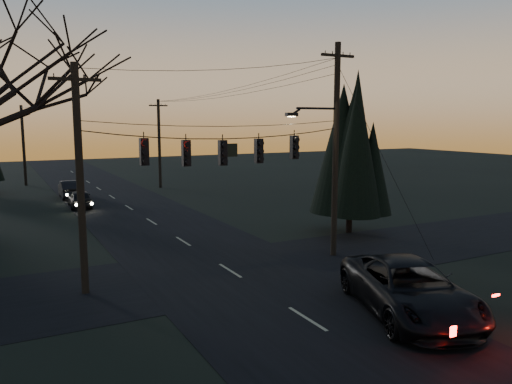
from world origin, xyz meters
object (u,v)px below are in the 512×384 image
utility_pole_right (333,255)px  evergreen_right (351,152)px  suv_near (409,289)px  sedan_oncoming_b (70,189)px  utility_pole_left (86,293)px  sedan_oncoming_a (80,199)px  utility_pole_far_r (161,188)px  utility_pole_far_l (26,185)px

utility_pole_right → evergreen_right: (3.80, 3.62, 4.66)m
utility_pole_right → suv_near: bearing=-107.6°
evergreen_right → suv_near: bearing=-119.3°
sedan_oncoming_b → evergreen_right: bearing=121.3°
utility_pole_left → sedan_oncoming_a: size_ratio=2.20×
suv_near → sedan_oncoming_b: (-6.40, 32.47, -0.16)m
utility_pole_right → utility_pole_far_r: size_ratio=1.18×
evergreen_right → sedan_oncoming_b: evergreen_right is taller
utility_pole_far_l → suv_near: 44.23m
utility_pole_left → utility_pole_far_r: bearing=67.7°
suv_near → sedan_oncoming_a: size_ratio=1.66×
utility_pole_left → evergreen_right: (15.30, 3.62, 4.66)m
sedan_oncoming_a → suv_near: bearing=106.0°
utility_pole_far_r → utility_pole_right: bearing=-90.0°
utility_pole_far_r → evergreen_right: evergreen_right is taller
utility_pole_right → utility_pole_left: 11.50m
utility_pole_far_r → utility_pole_far_l: (-11.50, 8.00, 0.00)m
evergreen_right → sedan_oncoming_a: (-12.50, 16.19, -4.00)m
utility_pole_right → evergreen_right: 7.02m
sedan_oncoming_b → utility_pole_left: bearing=84.9°
utility_pole_right → utility_pole_left: size_ratio=1.18×
evergreen_right → suv_near: evergreen_right is taller
utility_pole_far_l → utility_pole_right: bearing=-72.3°
suv_near → sedan_oncoming_a: suv_near is taller
utility_pole_left → utility_pole_far_r: size_ratio=1.00×
utility_pole_far_l → evergreen_right: 36.11m
utility_pole_far_l → sedan_oncoming_b: utility_pole_far_l is taller
utility_pole_right → utility_pole_far_l: size_ratio=1.25×
sedan_oncoming_a → sedan_oncoming_b: sedan_oncoming_b is taller
utility_pole_far_r → sedan_oncoming_a: 11.96m
utility_pole_far_r → sedan_oncoming_a: (-8.70, -8.19, 0.66)m
utility_pole_right → utility_pole_far_r: utility_pole_right is taller
utility_pole_far_l → sedan_oncoming_b: bearing=-75.4°
sedan_oncoming_a → utility_pole_left: bearing=84.6°
evergreen_right → sedan_oncoming_a: size_ratio=2.10×
evergreen_right → utility_pole_far_l: bearing=115.3°
suv_near → utility_pole_right: bearing=91.8°
utility_pole_left → sedan_oncoming_b: (2.80, 25.21, 0.73)m
evergreen_right → suv_near: size_ratio=1.26×
utility_pole_left → sedan_oncoming_a: 20.02m
evergreen_right → sedan_oncoming_a: 20.84m
utility_pole_far_l → suv_near: bearing=-78.0°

